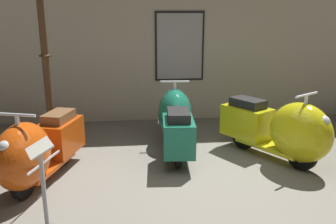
# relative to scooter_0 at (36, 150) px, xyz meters

# --- Properties ---
(ground_plane) EXTENTS (60.00, 60.00, 0.00)m
(ground_plane) POSITION_rel_scooter_0_xyz_m (2.21, -0.48, -0.49)
(ground_plane) COLOR slate
(showroom_back_wall) EXTENTS (18.00, 0.24, 3.57)m
(showroom_back_wall) POSITION_rel_scooter_0_xyz_m (2.21, 2.95, 1.29)
(showroom_back_wall) COLOR #BCB29E
(showroom_back_wall) RESTS_ON ground
(scooter_0) EXTENTS (1.00, 1.83, 1.07)m
(scooter_0) POSITION_rel_scooter_0_xyz_m (0.00, 0.00, 0.00)
(scooter_0) COLOR black
(scooter_0) RESTS_ON ground
(scooter_1) EXTENTS (0.65, 1.84, 1.10)m
(scooter_1) POSITION_rel_scooter_0_xyz_m (1.96, 1.10, 0.01)
(scooter_1) COLOR black
(scooter_1) RESTS_ON ground
(scooter_2) EXTENTS (1.41, 1.84, 1.13)m
(scooter_2) POSITION_rel_scooter_0_xyz_m (3.48, 0.40, 0.02)
(scooter_2) COLOR black
(scooter_2) RESTS_ON ground
(lamppost) EXTENTS (0.33, 0.33, 2.97)m
(lamppost) POSITION_rel_scooter_0_xyz_m (-0.11, 1.46, 1.33)
(lamppost) COLOR #472D19
(lamppost) RESTS_ON ground
(info_stanchion) EXTENTS (0.34, 0.38, 1.00)m
(info_stanchion) POSITION_rel_scooter_0_xyz_m (0.35, -1.13, -0.08)
(info_stanchion) COLOR #333338
(info_stanchion) RESTS_ON ground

